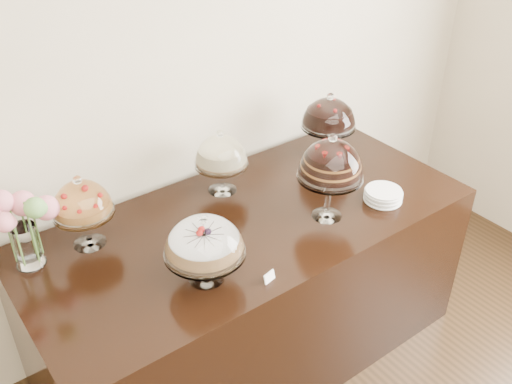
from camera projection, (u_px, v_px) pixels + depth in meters
wall_back at (120, 82)px, 2.63m from camera, size 5.00×0.04×3.00m
display_counter at (250, 288)px, 3.00m from camera, size 2.20×1.00×0.90m
cake_stand_sugar_sponge at (204, 240)px, 2.28m from camera, size 0.34×0.34×0.33m
cake_stand_choco_layer at (331, 162)px, 2.61m from camera, size 0.31×0.31×0.44m
cake_stand_cheesecake at (221, 154)px, 2.85m from camera, size 0.27×0.27×0.35m
cake_stand_dark_choco at (329, 116)px, 3.10m from camera, size 0.30×0.30×0.40m
cake_stand_fruit_tart at (82, 202)px, 2.47m from camera, size 0.27×0.27×0.36m
flower_vase at (21, 220)px, 2.35m from camera, size 0.32×0.28×0.39m
plate_stack at (383, 195)px, 2.87m from camera, size 0.19×0.19×0.06m
price_card_left at (269, 277)px, 2.37m from camera, size 0.06×0.03×0.04m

